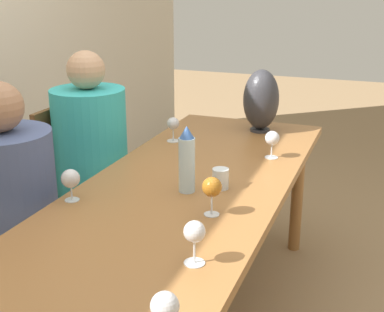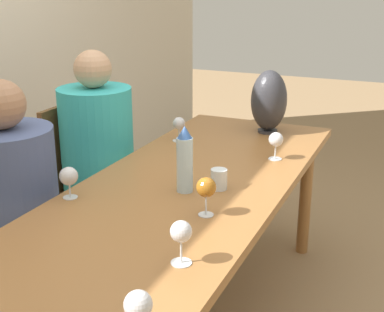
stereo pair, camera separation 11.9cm
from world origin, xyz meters
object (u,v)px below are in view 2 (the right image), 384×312
at_px(wine_glass_4, 276,140).
at_px(wine_glass_5, 138,307).
at_px(wine_glass_1, 69,177).
at_px(person_near, 16,211).
at_px(water_tumbler, 219,179).
at_px(wine_glass_3, 206,188).
at_px(vase, 269,101).
at_px(chair_far, 89,183).
at_px(wine_glass_0, 181,233).
at_px(person_far, 101,160).
at_px(water_bottle, 185,160).
at_px(chair_near, 3,233).
at_px(wine_glass_2, 179,124).

height_order(wine_glass_4, wine_glass_5, wine_glass_5).
distance_m(wine_glass_1, person_near, 0.37).
relative_size(water_tumbler, wine_glass_5, 0.58).
height_order(wine_glass_1, wine_glass_3, wine_glass_3).
xyz_separation_m(vase, wine_glass_3, (-1.15, -0.10, -0.07)).
xyz_separation_m(wine_glass_3, chair_far, (0.61, 0.95, -0.35)).
bearing_deg(wine_glass_0, wine_glass_4, 0.14).
distance_m(wine_glass_1, person_far, 0.77).
distance_m(water_bottle, wine_glass_3, 0.24).
relative_size(wine_glass_4, person_far, 0.11).
distance_m(water_tumbler, wine_glass_5, 1.01).
distance_m(vase, chair_near, 1.52).
relative_size(water_tumbler, wine_glass_2, 0.66).
distance_m(water_bottle, person_far, 0.85).
distance_m(water_bottle, wine_glass_0, 0.57).
distance_m(water_tumbler, wine_glass_3, 0.27).
bearing_deg(wine_glass_2, chair_far, 111.83).
xyz_separation_m(wine_glass_2, person_near, (-0.84, 0.37, -0.21)).
bearing_deg(wine_glass_4, person_near, 129.53).
bearing_deg(wine_glass_4, vase, 20.64).
distance_m(vase, person_far, 0.97).
distance_m(wine_glass_0, wine_glass_3, 0.35).
height_order(chair_far, person_near, person_near).
height_order(vase, person_far, person_far).
relative_size(chair_near, person_far, 0.76).
distance_m(wine_glass_3, wine_glass_5, 0.75).
height_order(wine_glass_3, wine_glass_5, same).
bearing_deg(person_near, water_tumbler, -69.75).
height_order(wine_glass_5, person_near, person_near).
xyz_separation_m(chair_far, person_near, (-0.66, -0.09, 0.12)).
height_order(chair_far, person_far, person_far).
relative_size(vase, wine_glass_0, 2.48).
height_order(wine_glass_2, chair_far, chair_far).
bearing_deg(wine_glass_3, vase, 5.12).
bearing_deg(water_bottle, wine_glass_1, 122.41).
bearing_deg(wine_glass_5, wine_glass_4, 2.92).
bearing_deg(wine_glass_4, water_tumbler, 166.62).
bearing_deg(wine_glass_2, wine_glass_4, -98.80).
relative_size(wine_glass_4, person_near, 0.11).
xyz_separation_m(wine_glass_1, wine_glass_5, (-0.67, -0.68, 0.02)).
xyz_separation_m(vase, chair_near, (-1.19, 0.84, -0.43)).
bearing_deg(wine_glass_3, person_far, 54.44).
bearing_deg(water_tumbler, wine_glass_4, -13.38).
xyz_separation_m(wine_glass_0, chair_far, (0.96, 1.01, -0.35)).
bearing_deg(wine_glass_0, wine_glass_5, -169.52).
bearing_deg(chair_near, wine_glass_4, -53.03).
distance_m(wine_glass_0, person_near, 0.99).
bearing_deg(water_tumbler, person_near, 110.25).
bearing_deg(chair_far, wine_glass_2, -68.17).
bearing_deg(person_near, wine_glass_2, -23.93).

